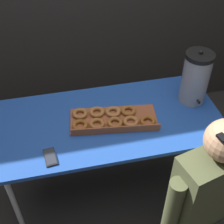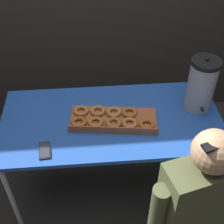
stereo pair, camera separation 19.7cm
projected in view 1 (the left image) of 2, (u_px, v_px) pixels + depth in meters
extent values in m
plane|color=#2D2B28|center=(112.00, 186.00, 2.51)|extent=(12.00, 12.00, 0.00)
cube|color=#1E479E|center=(112.00, 121.00, 2.02)|extent=(1.42, 0.70, 0.03)
cylinder|color=#ADADB2|center=(18.00, 213.00, 1.94)|extent=(0.03, 0.03, 0.72)
cylinder|color=#ADADB2|center=(215.00, 175.00, 2.16)|extent=(0.03, 0.03, 0.72)
cylinder|color=#ADADB2|center=(18.00, 142.00, 2.38)|extent=(0.03, 0.03, 0.72)
cylinder|color=#ADADB2|center=(182.00, 117.00, 2.60)|extent=(0.03, 0.03, 0.72)
cube|color=brown|center=(114.00, 119.00, 1.99)|extent=(0.58, 0.30, 0.02)
cube|color=brown|center=(115.00, 129.00, 1.89)|extent=(0.55, 0.08, 0.04)
torus|color=brown|center=(80.00, 125.00, 1.93)|extent=(0.12, 0.12, 0.03)
torus|color=#995C29|center=(97.00, 124.00, 1.93)|extent=(0.13, 0.13, 0.03)
torus|color=#945724|center=(115.00, 123.00, 1.94)|extent=(0.13, 0.13, 0.03)
torus|color=#A16431|center=(131.00, 122.00, 1.95)|extent=(0.11, 0.11, 0.03)
torus|color=brown|center=(148.00, 121.00, 1.95)|extent=(0.13, 0.13, 0.03)
torus|color=#9F622F|center=(80.00, 114.00, 2.00)|extent=(0.12, 0.12, 0.03)
torus|color=#A06330|center=(97.00, 112.00, 2.01)|extent=(0.14, 0.14, 0.03)
torus|color=#A76A37|center=(113.00, 112.00, 2.02)|extent=(0.13, 0.13, 0.03)
torus|color=#925522|center=(129.00, 111.00, 2.02)|extent=(0.14, 0.14, 0.03)
cylinder|color=#939399|center=(195.00, 79.00, 2.05)|extent=(0.18, 0.18, 0.33)
cylinder|color=black|center=(200.00, 56.00, 1.93)|extent=(0.18, 0.18, 0.03)
sphere|color=black|center=(201.00, 52.00, 1.91)|extent=(0.02, 0.02, 0.02)
cylinder|color=black|center=(198.00, 101.00, 2.05)|extent=(0.02, 0.04, 0.02)
cube|color=black|center=(50.00, 157.00, 1.77)|extent=(0.08, 0.14, 0.01)
cube|color=#2D333D|center=(50.00, 156.00, 1.76)|extent=(0.07, 0.12, 0.00)
cube|color=#4C5133|center=(209.00, 187.00, 1.67)|extent=(0.44, 0.28, 0.52)
cylinder|color=#4C5133|center=(173.00, 207.00, 1.61)|extent=(0.09, 0.09, 0.42)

